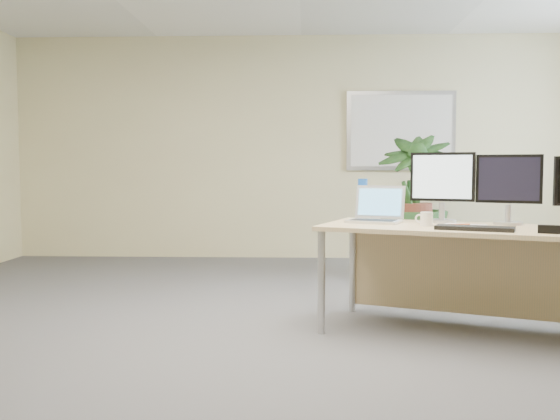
{
  "coord_description": "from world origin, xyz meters",
  "views": [
    {
      "loc": [
        0.06,
        -3.62,
        1.12
      ],
      "look_at": [
        -0.1,
        0.35,
        0.84
      ],
      "focal_mm": 40.0,
      "sensor_mm": 36.0,
      "label": 1
    }
  ],
  "objects_px": {
    "floor_plant": "(413,203)",
    "monitor_right": "(509,184)",
    "desk": "(469,248)",
    "monitor_left": "(442,182)",
    "laptop": "(376,213)"
  },
  "relations": [
    {
      "from": "floor_plant",
      "to": "monitor_right",
      "type": "xyz_separation_m",
      "value": [
        0.29,
        -2.13,
        0.25
      ]
    },
    {
      "from": "desk",
      "to": "monitor_left",
      "type": "relative_size",
      "value": 4.13
    },
    {
      "from": "laptop",
      "to": "desk",
      "type": "bearing_deg",
      "value": -21.54
    },
    {
      "from": "desk",
      "to": "floor_plant",
      "type": "height_order",
      "value": "floor_plant"
    },
    {
      "from": "desk",
      "to": "laptop",
      "type": "xyz_separation_m",
      "value": [
        -0.6,
        0.24,
        0.21
      ]
    },
    {
      "from": "desk",
      "to": "monitor_right",
      "type": "relative_size",
      "value": 4.28
    },
    {
      "from": "floor_plant",
      "to": "monitor_left",
      "type": "relative_size",
      "value": 3.03
    },
    {
      "from": "desk",
      "to": "monitor_right",
      "type": "height_order",
      "value": "monitor_right"
    },
    {
      "from": "monitor_right",
      "to": "laptop",
      "type": "relative_size",
      "value": 1.06
    },
    {
      "from": "monitor_left",
      "to": "laptop",
      "type": "bearing_deg",
      "value": 177.59
    },
    {
      "from": "monitor_left",
      "to": "laptop",
      "type": "distance_m",
      "value": 0.51
    },
    {
      "from": "monitor_right",
      "to": "laptop",
      "type": "xyz_separation_m",
      "value": [
        -0.88,
        0.16,
        -0.21
      ]
    },
    {
      "from": "desk",
      "to": "monitor_right",
      "type": "distance_m",
      "value": 0.52
    },
    {
      "from": "monitor_left",
      "to": "desk",
      "type": "bearing_deg",
      "value": -57.22
    },
    {
      "from": "monitor_left",
      "to": "laptop",
      "type": "relative_size",
      "value": 1.1
    }
  ]
}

